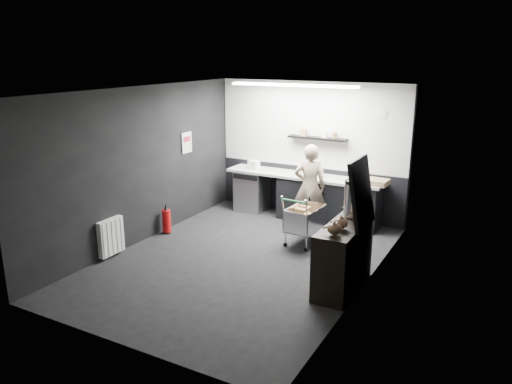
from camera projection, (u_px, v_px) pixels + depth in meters
The scene contains 22 objects.
floor at pixel (242, 260), 8.06m from camera, with size 5.50×5.50×0.00m, color black.
ceiling at pixel (241, 90), 7.33m from camera, with size 5.50×5.50×0.00m, color silver.
wall_back at pixel (310, 150), 10.02m from camera, with size 5.50×5.50×0.00m, color black.
wall_front at pixel (113, 235), 5.37m from camera, with size 5.50×5.50×0.00m, color black.
wall_left at pixel (141, 166), 8.62m from camera, with size 5.50×5.50×0.00m, color black.
wall_right at pixel (368, 197), 6.77m from camera, with size 5.50×5.50×0.00m, color black.
kitchen_wall_panel at pixel (310, 125), 9.87m from camera, with size 3.95×0.02×1.70m, color silver.
dado_panel at pixel (308, 191), 10.23m from camera, with size 3.95×0.02×1.00m, color black.
floating_shelf at pixel (317, 138), 9.74m from camera, with size 1.20×0.22×0.04m, color black.
wall_clock at pixel (382, 114), 9.13m from camera, with size 0.20×0.20×0.03m, color white.
poster at pixel (187, 143), 9.65m from camera, with size 0.02×0.30×0.40m, color silver.
poster_red_band at pixel (187, 139), 9.63m from camera, with size 0.01×0.22×0.10m, color #B5162B.
radiator at pixel (111, 237), 8.10m from camera, with size 0.10×0.50×0.60m, color white.
ceiling_strip at pixel (293, 85), 8.90m from camera, with size 2.40×0.20×0.04m, color white.
prep_counter at pixel (309, 197), 9.92m from camera, with size 3.20×0.61×0.90m.
person at pixel (310, 187), 9.35m from camera, with size 0.59×0.39×1.62m, color beige.
shopping_cart at pixel (305, 220), 8.67m from camera, with size 0.54×0.85×0.89m.
sideboard at pixel (345, 248), 6.97m from camera, with size 0.54×1.26×1.89m.
fire_extinguisher at pixel (167, 220), 9.20m from camera, with size 0.16×0.16×0.52m.
cardboard_box at pixel (375, 182), 9.14m from camera, with size 0.48×0.37×0.10m, color #8F6F4C.
pink_tub at pixel (319, 172), 9.69m from camera, with size 0.19×0.19×0.19m, color beige.
white_container at pixel (254, 165), 10.29m from camera, with size 0.21×0.16×0.18m, color white.
Camera 1 is at (3.77, -6.44, 3.25)m, focal length 35.00 mm.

